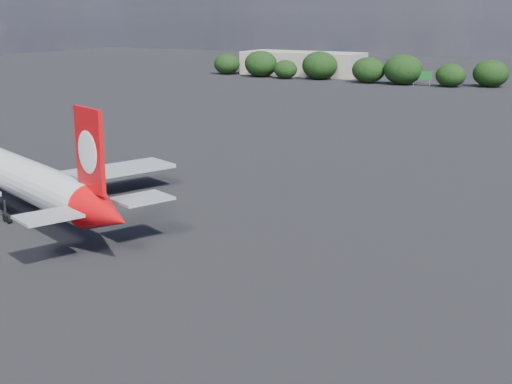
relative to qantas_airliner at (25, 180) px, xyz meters
The scene contains 5 objects.
ground 45.54m from the qantas_airliner, 69.56° to the left, with size 500.00×500.00×0.00m, color black.
qantas_airliner is the anchor object (origin of this frame).
terminal_building 181.29m from the qantas_airliner, 105.73° to the left, with size 42.00×16.00×8.00m.
highway_sign 158.51m from the qantas_airliner, 90.78° to the left, with size 6.00×0.30×4.50m.
horizon_treeline 162.47m from the qantas_airliner, 85.66° to the left, with size 201.68×15.75×9.22m.
Camera 1 is at (42.79, -36.35, 22.15)m, focal length 50.00 mm.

